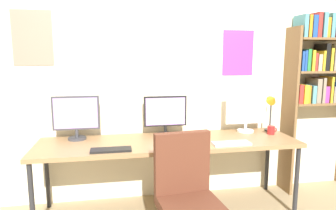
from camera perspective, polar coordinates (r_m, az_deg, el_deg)
The scene contains 11 objects.
wall_back at distance 3.27m, azimuth -1.14°, elevation 4.67°, with size 4.96×0.11×2.60m.
desk at distance 2.98m, azimuth 0.17°, elevation -7.71°, with size 2.56×0.68×0.74m.
bookshelf at distance 3.82m, azimuth 27.26°, elevation 5.07°, with size 0.83×0.28×2.04m.
monitor_left at distance 3.10m, azimuth -17.18°, elevation -2.02°, with size 0.46×0.18×0.44m.
monitor_center at distance 3.12m, azimuth -0.52°, elevation -1.76°, with size 0.45×0.18×0.42m.
monitor_right at distance 3.38m, azimuth 14.71°, elevation -1.16°, with size 0.46×0.18×0.42m.
desk_lamp at distance 3.45m, azimuth 19.29°, elevation -0.14°, with size 0.11×0.15×0.43m.
keyboard_left at distance 2.70m, azimuth -10.85°, elevation -8.42°, with size 0.36×0.13×0.02m, color black.
keyboard_right at distance 2.90m, azimuth 12.03°, elevation -7.21°, with size 0.36×0.13×0.02m, color silver.
computer_mouse at distance 2.74m, azimuth 2.29°, elevation -7.89°, with size 0.06×0.10×0.03m, color silver.
coffee_mug at distance 3.38m, azimuth 19.15°, elevation -4.56°, with size 0.11×0.08×0.09m.
Camera 1 is at (-0.50, -2.20, 1.56)m, focal length 31.86 mm.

